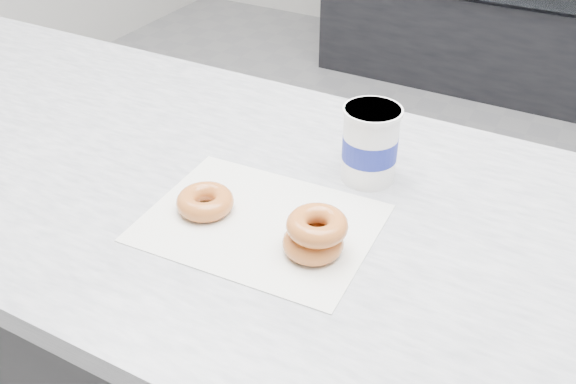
{
  "coord_description": "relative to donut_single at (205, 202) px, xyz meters",
  "views": [
    {
      "loc": [
        0.29,
        -1.32,
        1.49
      ],
      "look_at": [
        -0.1,
        -0.61,
        0.93
      ],
      "focal_mm": 40.0,
      "sensor_mm": 36.0,
      "label": 1
    }
  ],
  "objects": [
    {
      "name": "wax_paper",
      "position": [
        0.09,
        0.01,
        -0.02
      ],
      "size": [
        0.35,
        0.28,
        0.0
      ],
      "primitive_type": "cube",
      "rotation": [
        0.0,
        0.0,
        0.05
      ],
      "color": "silver",
      "rests_on": "counter"
    },
    {
      "name": "ground",
      "position": [
        0.21,
        0.68,
        -0.92
      ],
      "size": [
        5.0,
        5.0,
        0.0
      ],
      "primitive_type": "plane",
      "color": "gray",
      "rests_on": "ground"
    },
    {
      "name": "donut_single",
      "position": [
        0.0,
        0.0,
        0.0
      ],
      "size": [
        0.1,
        0.1,
        0.03
      ],
      "primitive_type": "torus",
      "rotation": [
        0.0,
        0.0,
        -0.09
      ],
      "color": "#C17235",
      "rests_on": "wax_paper"
    },
    {
      "name": "donut_stack",
      "position": [
        0.19,
        -0.01,
        0.01
      ],
      "size": [
        0.11,
        0.11,
        0.06
      ],
      "color": "#C17235",
      "rests_on": "wax_paper"
    },
    {
      "name": "coffee_cup",
      "position": [
        0.18,
        0.21,
        0.05
      ],
      "size": [
        0.11,
        0.11,
        0.13
      ],
      "rotation": [
        0.0,
        0.0,
        0.19
      ],
      "color": "white",
      "rests_on": "counter"
    }
  ]
}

